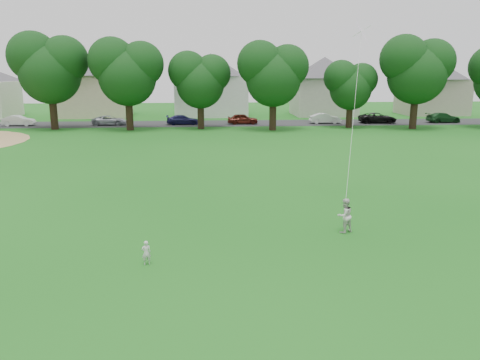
{
  "coord_description": "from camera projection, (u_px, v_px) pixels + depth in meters",
  "views": [
    {
      "loc": [
        -0.58,
        -14.74,
        6.23
      ],
      "look_at": [
        0.58,
        2.0,
        2.3
      ],
      "focal_mm": 35.0,
      "sensor_mm": 36.0,
      "label": 1
    }
  ],
  "objects": [
    {
      "name": "ground",
      "position": [
        227.0,
        260.0,
        15.78
      ],
      "size": [
        160.0,
        160.0,
        0.0
      ],
      "primitive_type": "plane",
      "color": "#145914",
      "rests_on": "ground"
    },
    {
      "name": "tree_row",
      "position": [
        250.0,
        70.0,
        49.45
      ],
      "size": [
        82.6,
        9.03,
        10.58
      ],
      "color": "black",
      "rests_on": "ground"
    },
    {
      "name": "older_boy",
      "position": [
        345.0,
        216.0,
        18.33
      ],
      "size": [
        0.83,
        0.75,
        1.38
      ],
      "primitive_type": "imported",
      "rotation": [
        0.0,
        0.0,
        3.57
      ],
      "color": "silver",
      "rests_on": "ground"
    },
    {
      "name": "street",
      "position": [
        212.0,
        123.0,
        56.57
      ],
      "size": [
        90.0,
        7.0,
        0.01
      ],
      "primitive_type": "cube",
      "color": "#2D2D30",
      "rests_on": "ground"
    },
    {
      "name": "toddler",
      "position": [
        146.0,
        253.0,
        15.32
      ],
      "size": [
        0.34,
        0.27,
        0.83
      ],
      "primitive_type": "imported",
      "rotation": [
        0.0,
        0.0,
        3.42
      ],
      "color": "silver",
      "rests_on": "ground"
    },
    {
      "name": "kite",
      "position": [
        354.0,
        112.0,
        19.96
      ],
      "size": [
        1.36,
        3.02,
        8.84
      ],
      "color": "silver",
      "rests_on": "ground"
    },
    {
      "name": "house_row",
      "position": [
        200.0,
        80.0,
        65.07
      ],
      "size": [
        77.12,
        14.26,
        10.24
      ],
      "color": "silver",
      "rests_on": "ground"
    },
    {
      "name": "parked_cars",
      "position": [
        237.0,
        119.0,
        55.66
      ],
      "size": [
        62.12,
        2.3,
        1.25
      ],
      "color": "black",
      "rests_on": "ground"
    }
  ]
}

